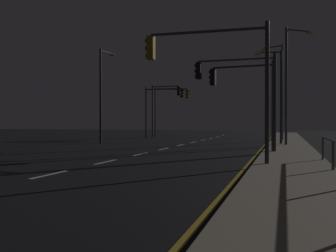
# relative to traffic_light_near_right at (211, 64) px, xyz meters

# --- Properties ---
(ground_plane) EXTENTS (112.00, 112.00, 0.00)m
(ground_plane) POSITION_rel_traffic_light_near_right_xyz_m (-4.51, 4.39, -3.98)
(ground_plane) COLOR black
(ground_plane) RESTS_ON ground
(sidewalk_right) EXTENTS (2.81, 77.00, 0.14)m
(sidewalk_right) POSITION_rel_traffic_light_near_right_xyz_m (3.04, 4.39, -3.91)
(sidewalk_right) COLOR #9E937F
(sidewalk_right) RESTS_ON ground
(lane_markings_center) EXTENTS (0.14, 50.00, 0.01)m
(lane_markings_center) POSITION_rel_traffic_light_near_right_xyz_m (-4.51, 7.89, -3.97)
(lane_markings_center) COLOR silver
(lane_markings_center) RESTS_ON ground
(lane_edge_line) EXTENTS (0.14, 53.00, 0.01)m
(lane_edge_line) POSITION_rel_traffic_light_near_right_xyz_m (1.38, 9.39, -3.97)
(lane_edge_line) COLOR gold
(lane_edge_line) RESTS_ON ground
(traffic_light_near_right) EXTENTS (4.93, 0.42, 5.37)m
(traffic_light_near_right) POSITION_rel_traffic_light_near_right_xyz_m (0.00, 0.00, 0.00)
(traffic_light_near_right) COLOR #2D3033
(traffic_light_near_right) RESTS_ON sidewalk_right
(traffic_light_far_left) EXTENTS (3.42, 0.34, 5.61)m
(traffic_light_far_left) POSITION_rel_traffic_light_near_right_xyz_m (-9.64, 25.07, -0.06)
(traffic_light_far_left) COLOR #4C4C51
(traffic_light_far_left) RESTS_ON ground
(traffic_light_mid_right) EXTENTS (4.47, 0.34, 5.23)m
(traffic_light_mid_right) POSITION_rel_traffic_light_near_right_xyz_m (0.31, 6.22, -0.12)
(traffic_light_mid_right) COLOR #2D3033
(traffic_light_mid_right) RESTS_ON sidewalk_right
(traffic_light_far_right) EXTENTS (4.59, 0.88, 5.32)m
(traffic_light_far_right) POSITION_rel_traffic_light_near_right_xyz_m (-9.02, 22.35, -0.19)
(traffic_light_far_right) COLOR #2D3033
(traffic_light_far_right) RESTS_ON ground
(traffic_light_mid_left) EXTENTS (3.65, 0.53, 4.91)m
(traffic_light_mid_left) POSITION_rel_traffic_light_near_right_xyz_m (0.57, 6.62, -0.38)
(traffic_light_mid_left) COLOR #4C4C51
(traffic_light_mid_left) RESTS_ON sidewalk_right
(traffic_light_far_center) EXTENTS (3.33, 0.39, 5.74)m
(traffic_light_far_center) POSITION_rel_traffic_light_near_right_xyz_m (-9.56, 23.74, 0.02)
(traffic_light_far_center) COLOR #4C4C51
(traffic_light_far_center) RESTS_ON ground
(street_lamp_median) EXTENTS (1.93, 1.39, 8.09)m
(street_lamp_median) POSITION_rel_traffic_light_near_right_xyz_m (3.14, 12.83, 0.99)
(street_lamp_median) COLOR #4C4C51
(street_lamp_median) RESTS_ON sidewalk_right
(street_lamp_across_street) EXTENTS (0.60, 1.85, 7.49)m
(street_lamp_across_street) POSITION_rel_traffic_light_near_right_xyz_m (-11.07, 12.47, 0.50)
(street_lamp_across_street) COLOR #2D3033
(street_lamp_across_street) RESTS_ON ground
(street_lamp_mid_block) EXTENTS (1.98, 0.69, 6.75)m
(street_lamp_mid_block) POSITION_rel_traffic_light_near_right_xyz_m (2.21, 13.69, 0.26)
(street_lamp_mid_block) COLOR #38383D
(street_lamp_mid_block) RESTS_ON sidewalk_right
(street_lamp_far_end) EXTENTS (2.04, 1.14, 8.43)m
(street_lamp_far_end) POSITION_rel_traffic_light_near_right_xyz_m (2.30, 20.12, 1.17)
(street_lamp_far_end) COLOR #4C4C51
(street_lamp_far_end) RESTS_ON sidewalk_right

